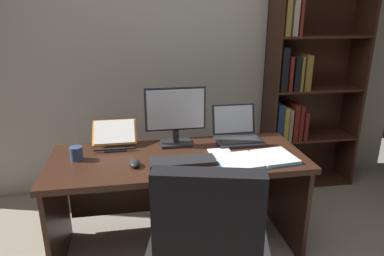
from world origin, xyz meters
TOP-DOWN VIEW (x-y plane):
  - wall_back at (0.00, 1.86)m, footprint 4.60×0.12m
  - desk at (-0.05, 0.88)m, footprint 1.70×0.69m
  - bookshelf at (1.22, 1.63)m, footprint 0.87×0.32m
  - monitor at (-0.04, 1.02)m, footprint 0.43×0.16m
  - laptop at (0.42, 1.02)m, footprint 0.33×0.31m
  - keyboard at (-0.04, 0.69)m, footprint 0.42×0.15m
  - computer_mouse at (-0.34, 0.69)m, footprint 0.06×0.10m
  - reading_stand_with_book at (-0.47, 1.07)m, footprint 0.31×0.25m
  - open_binder at (0.44, 0.64)m, footprint 0.54×0.33m
  - notepad at (0.24, 0.76)m, footprint 0.15×0.21m
  - pen at (0.26, 0.76)m, footprint 0.14×0.03m
  - coffee_mug at (-0.71, 0.85)m, footprint 0.08×0.08m

SIDE VIEW (x-z plane):
  - desk at x=-0.05m, z-range 0.17..0.90m
  - notepad at x=0.24m, z-range 0.73..0.74m
  - open_binder at x=0.44m, z-range 0.73..0.75m
  - keyboard at x=-0.04m, z-range 0.73..0.75m
  - pen at x=0.26m, z-range 0.74..0.75m
  - computer_mouse at x=-0.34m, z-range 0.73..0.77m
  - coffee_mug at x=-0.71m, z-range 0.73..0.82m
  - laptop at x=0.42m, z-range 0.66..0.90m
  - reading_stand_with_book at x=-0.47m, z-range 0.73..0.89m
  - bookshelf at x=1.22m, z-range -0.05..1.87m
  - monitor at x=-0.04m, z-range 0.73..1.15m
  - wall_back at x=0.00m, z-range 0.00..2.75m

